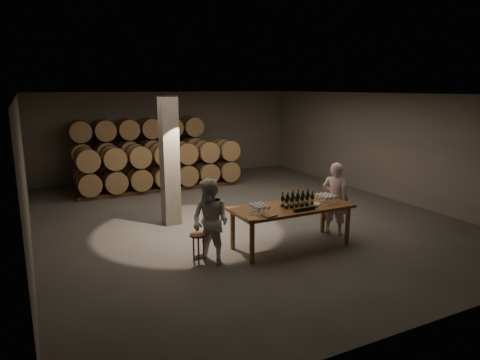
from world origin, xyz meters
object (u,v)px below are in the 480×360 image
stool (198,239)px  tasting_table (291,211)px  person_man (335,199)px  notebook_near (270,216)px  plate (314,204)px  person_woman (210,222)px  bottle_cluster (297,200)px

stool → tasting_table: bearing=-3.7°
person_man → notebook_near: bearing=75.8°
plate → notebook_near: (-1.31, -0.34, 0.01)m
notebook_near → person_woman: bearing=148.1°
bottle_cluster → stool: bearing=175.7°
notebook_near → person_woman: 1.17m
tasting_table → notebook_near: notebook_near is taller
plate → person_woman: size_ratio=0.16×
stool → person_woman: (0.19, -0.18, 0.37)m
tasting_table → person_man: person_man is taller
plate → person_man: person_man is taller
notebook_near → person_woman: size_ratio=0.15×
person_woman → stool: bearing=-163.0°
bottle_cluster → notebook_near: (-0.91, -0.39, -0.10)m
bottle_cluster → person_woman: bearing=-179.5°
bottle_cluster → stool: 2.27m
notebook_near → person_man: (2.14, 0.66, -0.07)m
tasting_table → bottle_cluster: bearing=-13.8°
notebook_near → stool: 1.47m
tasting_table → person_woman: person_woman is taller
stool → person_woman: bearing=-44.0°
person_man → plate: bearing=79.8°
plate → stool: (-2.60, 0.21, -0.44)m
person_woman → notebook_near: bearing=42.3°
tasting_table → person_man: size_ratio=1.53×
plate → person_woman: (-2.41, 0.04, -0.07)m
person_man → person_woman: bearing=63.7°
tasting_table → person_woman: size_ratio=1.55×
stool → person_man: (3.43, 0.11, 0.39)m
tasting_table → stool: 2.10m
tasting_table → bottle_cluster: size_ratio=3.55×
bottle_cluster → plate: bearing=-7.3°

